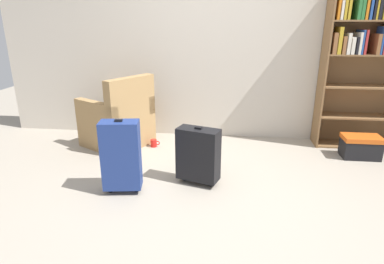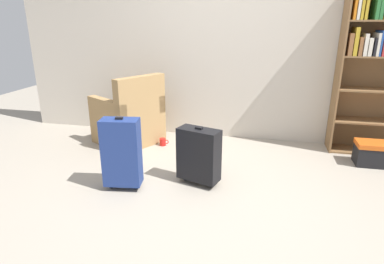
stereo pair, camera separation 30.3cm
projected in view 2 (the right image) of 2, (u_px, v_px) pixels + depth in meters
name	position (u px, v px, depth m)	size (l,w,h in m)	color
ground_plane	(204.00, 200.00, 2.94)	(10.20, 10.20, 0.00)	#9E9384
back_wall	(231.00, 39.00, 4.19)	(5.83, 0.10, 2.60)	beige
armchair	(130.00, 119.00, 4.25)	(0.96, 0.96, 0.90)	#9E7A4C
mug	(163.00, 142.00, 4.22)	(0.12, 0.08, 0.10)	red
storage_box	(376.00, 153.00, 3.62)	(0.42, 0.26, 0.26)	black
suitcase_black	(199.00, 155.00, 3.15)	(0.44, 0.30, 0.58)	black
suitcase_navy_blue	(122.00, 152.00, 3.04)	(0.37, 0.23, 0.71)	navy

